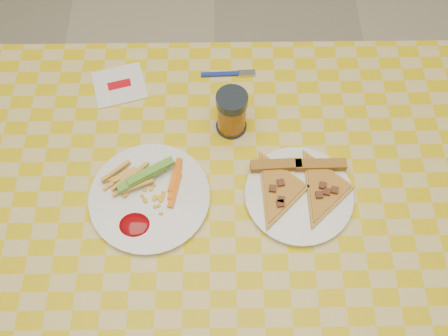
{
  "coord_description": "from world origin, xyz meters",
  "views": [
    {
      "loc": [
        0.02,
        -0.42,
        1.7
      ],
      "look_at": [
        0.03,
        0.08,
        0.78
      ],
      "focal_mm": 40.0,
      "sensor_mm": 36.0,
      "label": 1
    }
  ],
  "objects_px": {
    "table": "(211,219)",
    "plate_left": "(150,198)",
    "plate_right": "(299,196)",
    "drink_glass": "(232,113)"
  },
  "relations": [
    {
      "from": "plate_right",
      "to": "plate_left",
      "type": "bearing_deg",
      "value": -179.71
    },
    {
      "from": "plate_right",
      "to": "drink_glass",
      "type": "relative_size",
      "value": 1.97
    },
    {
      "from": "table",
      "to": "plate_right",
      "type": "height_order",
      "value": "plate_right"
    },
    {
      "from": "table",
      "to": "plate_left",
      "type": "height_order",
      "value": "plate_left"
    },
    {
      "from": "drink_glass",
      "to": "table",
      "type": "bearing_deg",
      "value": -104.04
    },
    {
      "from": "plate_left",
      "to": "plate_right",
      "type": "bearing_deg",
      "value": 0.29
    },
    {
      "from": "table",
      "to": "plate_left",
      "type": "distance_m",
      "value": 0.15
    },
    {
      "from": "plate_left",
      "to": "drink_glass",
      "type": "height_order",
      "value": "drink_glass"
    },
    {
      "from": "plate_right",
      "to": "drink_glass",
      "type": "bearing_deg",
      "value": 127.93
    },
    {
      "from": "plate_right",
      "to": "table",
      "type": "bearing_deg",
      "value": -174.84
    }
  ]
}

